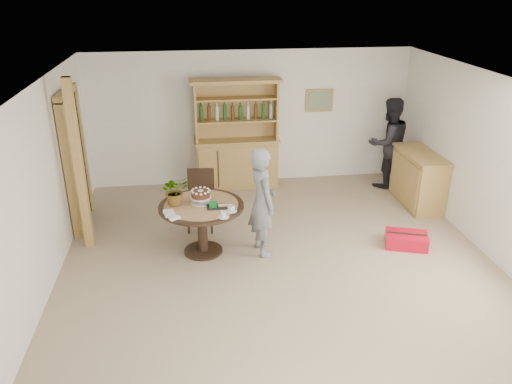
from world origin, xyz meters
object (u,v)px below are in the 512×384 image
at_px(dining_table, 202,214).
at_px(red_suitcase, 406,240).
at_px(adult_person, 388,143).
at_px(sideboard, 418,179).
at_px(dining_chair, 201,195).
at_px(teen_boy, 262,202).
at_px(hutch, 237,151).

distance_m(dining_table, red_suitcase, 3.05).
relative_size(dining_table, adult_person, 0.71).
bearing_deg(sideboard, red_suitcase, -118.74).
relative_size(dining_chair, adult_person, 0.56).
bearing_deg(dining_table, dining_chair, 89.26).
bearing_deg(teen_boy, sideboard, -77.46).
bearing_deg(hutch, dining_table, -106.86).
bearing_deg(dining_table, teen_boy, -6.71).
xyz_separation_m(dining_table, teen_boy, (0.85, -0.10, 0.19)).
bearing_deg(red_suitcase, hutch, 148.65).
height_order(sideboard, teen_boy, teen_boy).
bearing_deg(teen_boy, dining_table, 71.96).
height_order(teen_boy, red_suitcase, teen_boy).
bearing_deg(sideboard, dining_chair, -174.44).
distance_m(sideboard, red_suitcase, 1.67).
xyz_separation_m(dining_chair, teen_boy, (0.84, -0.93, 0.26)).
bearing_deg(dining_chair, adult_person, 27.23).
xyz_separation_m(sideboard, dining_table, (-3.78, -1.20, 0.13)).
distance_m(dining_chair, teen_boy, 1.28).
height_order(dining_table, teen_boy, teen_boy).
height_order(dining_table, dining_chair, dining_chair).
height_order(teen_boy, adult_person, adult_person).
bearing_deg(hutch, sideboard, -22.21).
distance_m(hutch, dining_chair, 1.77).
xyz_separation_m(teen_boy, red_suitcase, (2.15, -0.13, -0.69)).
distance_m(adult_person, red_suitcase, 2.49).
bearing_deg(dining_table, sideboard, 17.56).
relative_size(dining_chair, teen_boy, 0.60).
bearing_deg(adult_person, dining_chair, 5.91).
bearing_deg(dining_chair, teen_boy, -40.17).
bearing_deg(red_suitcase, teen_boy, -165.08).
height_order(dining_table, adult_person, adult_person).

